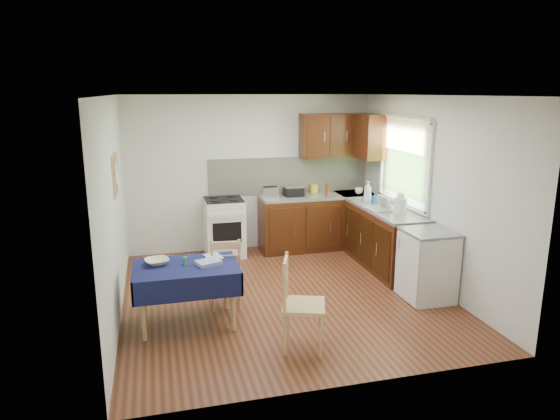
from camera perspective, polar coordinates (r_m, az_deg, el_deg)
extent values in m
plane|color=#462412|center=(6.49, 0.46, -9.68)|extent=(4.20, 4.20, 0.00)
cube|color=white|center=(5.98, 0.51, 12.96)|extent=(4.00, 4.20, 0.02)
cube|color=silver|center=(8.13, -3.33, 4.20)|extent=(4.00, 0.02, 2.50)
cube|color=silver|center=(4.19, 7.90, -4.75)|extent=(4.00, 0.02, 2.50)
cube|color=silver|center=(5.94, -18.52, 0.09)|extent=(0.02, 4.20, 2.50)
cube|color=silver|center=(6.89, 16.77, 1.99)|extent=(0.02, 4.20, 2.50)
cube|color=#351F09|center=(8.28, 4.30, -1.44)|extent=(1.90, 0.60, 0.86)
cube|color=#351F09|center=(7.50, 11.84, -3.28)|extent=(0.60, 1.70, 0.86)
cube|color=slate|center=(8.18, 4.35, 1.61)|extent=(1.90, 0.60, 0.04)
cube|color=slate|center=(7.38, 12.01, 0.07)|extent=(0.60, 1.70, 0.04)
cube|color=slate|center=(8.40, 8.56, 1.82)|extent=(0.60, 0.60, 0.04)
cube|color=beige|center=(8.27, 1.13, 4.03)|extent=(2.70, 0.02, 0.60)
cube|color=#351F09|center=(8.27, 6.52, 8.49)|extent=(1.20, 0.35, 0.70)
cube|color=#351F09|center=(8.04, 10.46, 8.22)|extent=(0.35, 0.50, 0.70)
cube|color=silver|center=(7.93, -6.38, -2.01)|extent=(0.60, 0.60, 0.90)
cube|color=black|center=(7.82, -6.47, 1.20)|extent=(0.58, 0.58, 0.02)
cube|color=black|center=(7.64, -6.06, -2.61)|extent=(0.44, 0.01, 0.32)
cube|color=#2E5121|center=(7.44, 14.04, 4.93)|extent=(0.01, 1.40, 0.85)
cube|color=silver|center=(7.37, 14.23, 9.92)|extent=(0.04, 1.48, 0.06)
cube|color=silver|center=(7.53, 13.71, 0.79)|extent=(0.04, 1.48, 0.06)
cube|color=beige|center=(7.38, 14.03, 8.22)|extent=(0.02, 1.36, 0.44)
cube|color=silver|center=(6.50, 16.49, -6.21)|extent=(0.55, 0.58, 0.85)
cube|color=slate|center=(6.37, 16.76, -2.44)|extent=(0.58, 0.60, 0.03)
cube|color=tan|center=(6.16, -18.35, 3.89)|extent=(0.02, 0.62, 0.47)
cube|color=#AA6F47|center=(6.16, -18.22, 3.90)|extent=(0.01, 0.56, 0.41)
cube|color=white|center=(6.08, -18.18, 3.97)|extent=(0.00, 0.18, 0.24)
cube|color=white|center=(6.30, -17.99, 3.18)|extent=(0.00, 0.15, 0.20)
cube|color=#0E173B|center=(5.59, -10.73, -6.41)|extent=(1.10, 0.73, 0.03)
cube|color=#0E173B|center=(5.28, -10.39, -8.93)|extent=(1.14, 0.02, 0.26)
cube|color=#0E173B|center=(5.99, -10.93, -6.25)|extent=(1.14, 0.02, 0.26)
cube|color=#0E173B|center=(5.63, -16.42, -7.84)|extent=(0.02, 0.77, 0.26)
cube|color=#0E173B|center=(5.69, -5.00, -7.10)|extent=(0.02, 0.77, 0.26)
cylinder|color=tan|center=(5.45, -15.38, -11.11)|extent=(0.05, 0.05, 0.66)
cylinder|color=tan|center=(5.50, -5.39, -10.43)|extent=(0.05, 0.05, 0.66)
cylinder|color=tan|center=(5.98, -15.32, -8.86)|extent=(0.05, 0.05, 0.66)
cylinder|color=tan|center=(6.02, -6.27, -8.28)|extent=(0.05, 0.05, 0.66)
cube|color=tan|center=(6.08, -6.24, -7.17)|extent=(0.43, 0.43, 0.04)
cube|color=tan|center=(5.82, -6.24, -4.74)|extent=(0.35, 0.06, 0.28)
cylinder|color=tan|center=(6.31, -4.82, -8.38)|extent=(0.03, 0.03, 0.42)
cylinder|color=tan|center=(6.30, -7.71, -8.50)|extent=(0.03, 0.03, 0.42)
cylinder|color=tan|center=(6.02, -4.59, -9.48)|extent=(0.03, 0.03, 0.42)
cylinder|color=tan|center=(6.01, -7.63, -9.61)|extent=(0.03, 0.03, 0.42)
cube|color=tan|center=(5.09, 2.71, -10.88)|extent=(0.54, 0.54, 0.04)
cube|color=tan|center=(4.96, 0.64, -7.10)|extent=(0.15, 0.37, 0.30)
cylinder|color=tan|center=(5.03, 4.64, -14.07)|extent=(0.04, 0.04, 0.45)
cylinder|color=tan|center=(5.34, 4.62, -12.38)|extent=(0.04, 0.04, 0.45)
cylinder|color=tan|center=(5.04, 0.61, -13.98)|extent=(0.04, 0.04, 0.45)
cylinder|color=tan|center=(5.35, 0.85, -12.30)|extent=(0.04, 0.04, 0.45)
cube|color=silver|center=(7.89, -1.14, 2.01)|extent=(0.26, 0.16, 0.18)
cube|color=black|center=(7.87, -1.15, 2.71)|extent=(0.22, 0.02, 0.02)
cube|color=black|center=(8.05, 1.54, 2.11)|extent=(0.30, 0.26, 0.14)
cube|color=silver|center=(8.03, 1.55, 2.74)|extent=(0.30, 0.26, 0.03)
cylinder|color=#B0200E|center=(8.04, 5.35, 2.31)|extent=(0.05, 0.05, 0.21)
cube|color=yellow|center=(8.29, 3.91, 2.43)|extent=(0.13, 0.11, 0.15)
cube|color=#98989D|center=(7.27, 11.76, 0.11)|extent=(0.43, 0.33, 0.02)
cylinder|color=silver|center=(7.25, 11.79, 0.82)|extent=(0.05, 0.20, 0.20)
cylinder|color=silver|center=(7.06, 13.57, 0.47)|extent=(0.18, 0.18, 0.22)
sphere|color=silver|center=(7.03, 13.63, 1.54)|extent=(0.11, 0.11, 0.11)
imported|color=white|center=(8.31, 9.00, 2.16)|extent=(0.14, 0.14, 0.10)
imported|color=silver|center=(7.75, 9.99, 2.12)|extent=(0.14, 0.14, 0.31)
imported|color=#1D4EA9|center=(7.63, 10.80, 1.38)|extent=(0.09, 0.09, 0.18)
imported|color=#268C35|center=(7.38, 11.90, 0.92)|extent=(0.18, 0.18, 0.17)
imported|color=beige|center=(5.68, -13.89, -5.75)|extent=(0.31, 0.31, 0.06)
imported|color=white|center=(5.77, -8.44, -5.44)|extent=(0.22, 0.27, 0.02)
cylinder|color=green|center=(5.60, -10.81, -5.74)|extent=(0.04, 0.04, 0.09)
cube|color=navy|center=(5.57, -8.17, -5.98)|extent=(0.31, 0.27, 0.05)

